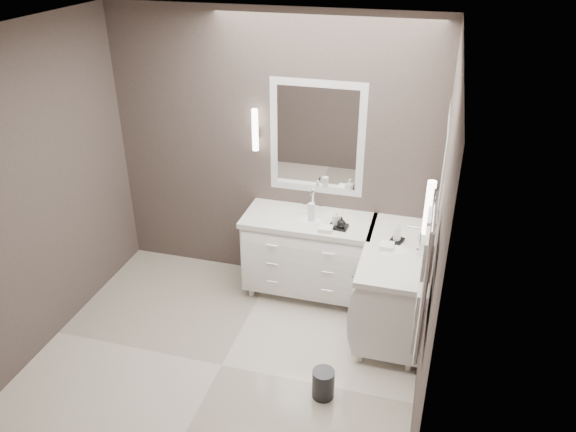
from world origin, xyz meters
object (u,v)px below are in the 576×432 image
(vanity_right, at_px, (395,283))
(towel_ladder, at_px, (424,284))
(waste_bin, at_px, (323,384))
(vanity_back, at_px, (308,251))

(vanity_right, relative_size, towel_ladder, 1.38)
(vanity_right, relative_size, waste_bin, 5.00)
(towel_ladder, xyz_separation_m, waste_bin, (-0.65, 0.29, -1.27))
(vanity_back, height_order, vanity_right, same)
(vanity_right, bearing_deg, towel_ladder, -80.16)
(vanity_right, xyz_separation_m, towel_ladder, (0.23, -1.30, 0.91))
(vanity_back, bearing_deg, waste_bin, -71.32)
(waste_bin, bearing_deg, vanity_back, 108.68)
(vanity_back, relative_size, vanity_right, 1.00)
(vanity_back, bearing_deg, vanity_right, -20.38)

